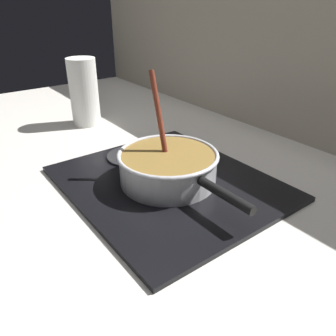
% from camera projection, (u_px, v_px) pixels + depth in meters
% --- Properties ---
extents(ground, '(2.40, 1.60, 0.04)m').
position_uv_depth(ground, '(74.00, 216.00, 0.80)').
color(ground, beige).
extents(backsplash_wall, '(2.40, 0.02, 0.55)m').
position_uv_depth(backsplash_wall, '(293.00, 55.00, 1.09)').
color(backsplash_wall, '#B2A893').
rests_on(backsplash_wall, ground).
extents(hob_plate, '(0.56, 0.48, 0.01)m').
position_uv_depth(hob_plate, '(168.00, 183.00, 0.89)').
color(hob_plate, black).
rests_on(hob_plate, ground).
extents(burner_ring, '(0.19, 0.19, 0.01)m').
position_uv_depth(burner_ring, '(168.00, 180.00, 0.89)').
color(burner_ring, '#592D0C').
rests_on(burner_ring, hob_plate).
extents(spare_burner, '(0.15, 0.15, 0.01)m').
position_uv_depth(spare_burner, '(131.00, 156.00, 1.02)').
color(spare_burner, '#262628').
rests_on(spare_burner, hob_plate).
extents(cooking_pan, '(0.41, 0.26, 0.28)m').
position_uv_depth(cooking_pan, '(168.00, 166.00, 0.87)').
color(cooking_pan, silver).
rests_on(cooking_pan, hob_plate).
extents(paper_towel_roll, '(0.11, 0.11, 0.25)m').
position_uv_depth(paper_towel_roll, '(84.00, 92.00, 1.26)').
color(paper_towel_roll, white).
rests_on(paper_towel_roll, ground).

